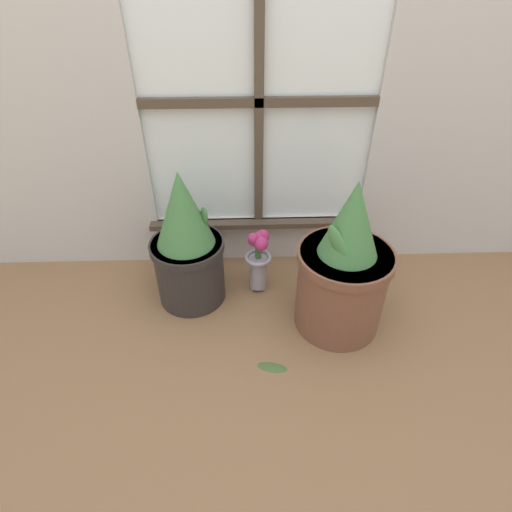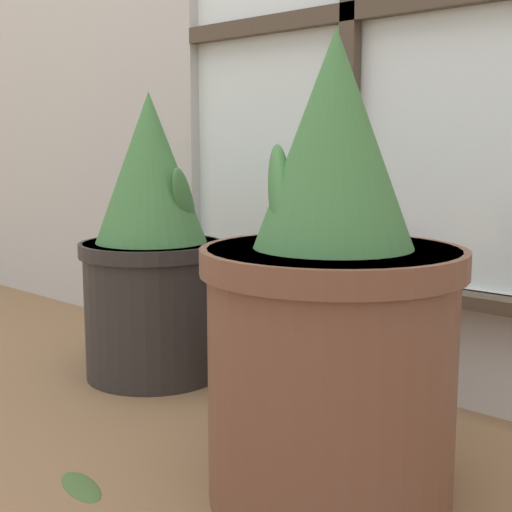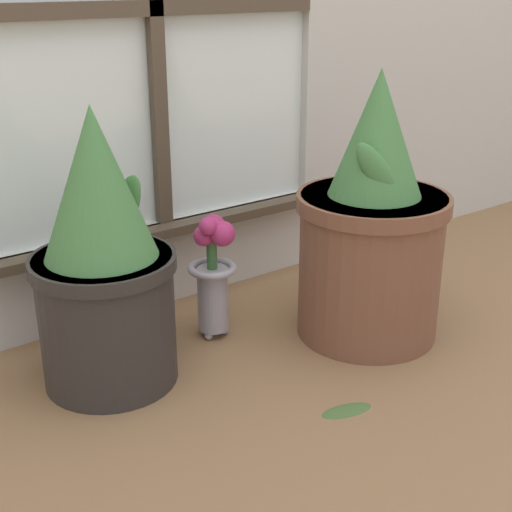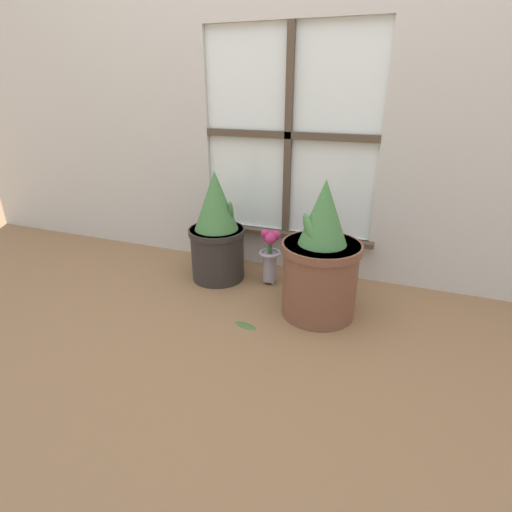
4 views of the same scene
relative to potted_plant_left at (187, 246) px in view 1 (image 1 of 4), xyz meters
name	(u,v)px [view 1 (image 1 of 4)]	position (x,y,z in m)	size (l,w,h in m)	color
ground_plane	(265,359)	(0.29, -0.35, -0.26)	(10.00, 10.00, 0.00)	olive
potted_plant_left	(187,246)	(0.00, 0.00, 0.00)	(0.30, 0.30, 0.59)	#2D2826
potted_plant_right	(343,272)	(0.59, -0.17, -0.01)	(0.35, 0.35, 0.63)	brown
flower_vase	(258,257)	(0.28, 0.03, -0.09)	(0.11, 0.12, 0.31)	#99939E
fallen_leaf	(272,367)	(0.32, -0.39, -0.26)	(0.12, 0.07, 0.01)	#476633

